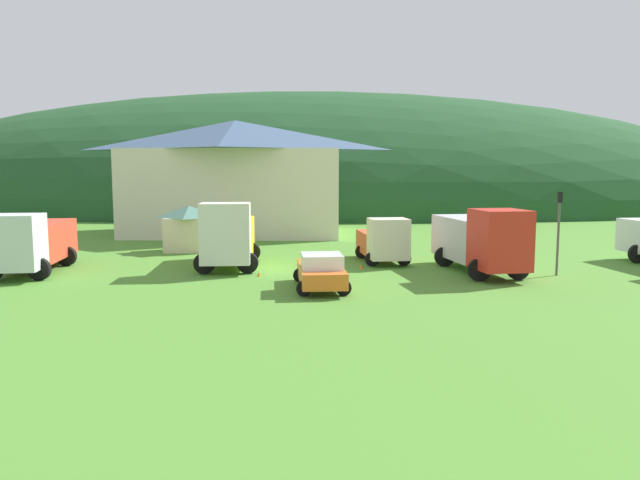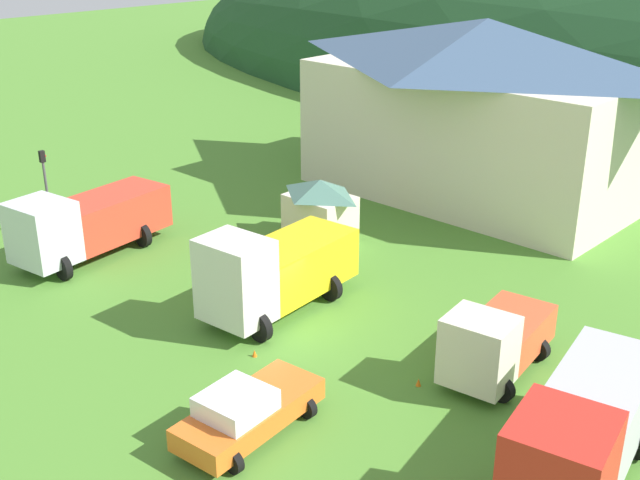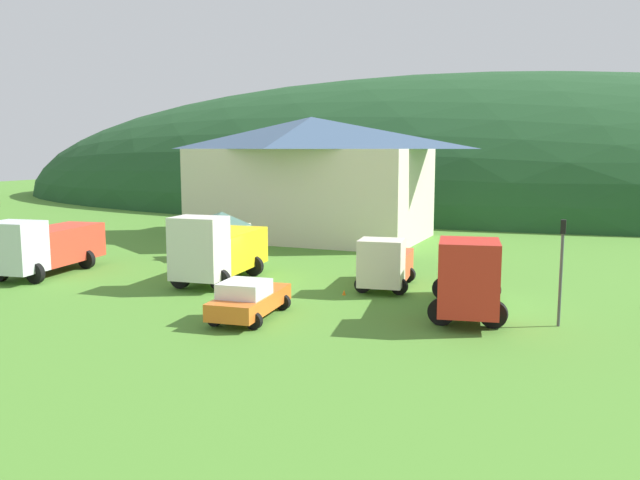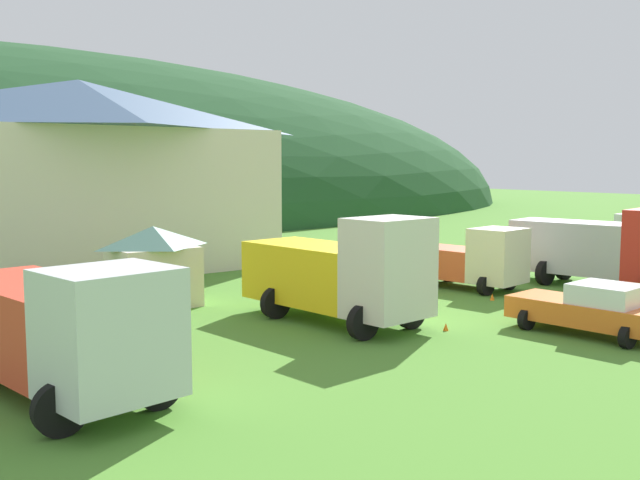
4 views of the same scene
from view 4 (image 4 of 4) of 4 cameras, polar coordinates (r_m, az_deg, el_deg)
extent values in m
plane|color=#4C842D|center=(24.82, 4.86, -6.46)|extent=(200.00, 200.00, 0.00)
cube|color=beige|center=(38.63, -18.06, 3.00)|extent=(17.11, 10.48, 6.99)
pyramid|color=#3D5675|center=(38.68, -18.30, 10.00)|extent=(18.48, 11.32, 2.45)
cube|color=beige|center=(27.99, -12.82, -2.82)|extent=(2.98, 2.25, 2.24)
pyramid|color=#4C7A6B|center=(27.80, -12.90, 0.25)|extent=(3.22, 2.43, 0.78)
cube|color=silver|center=(15.75, -16.12, -6.98)|extent=(2.81, 2.52, 2.69)
cube|color=black|center=(15.54, -15.98, -4.93)|extent=(1.58, 1.92, 0.86)
cube|color=red|center=(19.07, -21.58, -5.96)|extent=(3.22, 5.50, 2.00)
cylinder|color=black|center=(16.65, -12.58, -10.96)|extent=(1.10, 0.30, 1.10)
cylinder|color=black|center=(15.62, -19.61, -12.33)|extent=(1.10, 0.30, 1.10)
cylinder|color=black|center=(20.43, -19.49, -7.97)|extent=(1.10, 0.30, 1.10)
cube|color=silver|center=(22.87, 5.35, -2.17)|extent=(2.70, 2.17, 3.12)
cube|color=black|center=(22.71, 5.55, -0.48)|extent=(1.49, 1.67, 1.00)
cube|color=yellow|center=(25.35, -0.48, -2.59)|extent=(2.98, 5.17, 2.01)
cylinder|color=black|center=(23.97, 7.11, -5.59)|extent=(1.10, 0.30, 1.10)
cylinder|color=black|center=(22.34, 3.39, -6.42)|extent=(1.10, 0.30, 1.10)
cylinder|color=black|center=(26.81, 0.22, -4.30)|extent=(1.10, 0.30, 1.10)
cylinder|color=black|center=(25.36, -3.48, -4.91)|extent=(1.10, 0.30, 1.10)
cube|color=beige|center=(31.04, 13.72, -1.20)|extent=(2.35, 2.09, 2.27)
cube|color=black|center=(30.94, 13.89, -0.30)|extent=(1.33, 1.60, 0.73)
cube|color=#DB512D|center=(32.49, 9.77, -1.68)|extent=(2.56, 3.63, 1.27)
cylinder|color=black|center=(31.98, 14.50, -3.06)|extent=(0.80, 0.30, 0.80)
cylinder|color=black|center=(30.44, 12.79, -3.48)|extent=(0.80, 0.30, 0.80)
cylinder|color=black|center=(33.61, 9.92, -2.52)|extent=(0.80, 0.30, 0.80)
cylinder|color=black|center=(32.15, 8.09, -2.88)|extent=(0.80, 0.30, 0.80)
cube|color=#B2B2B7|center=(34.08, 19.07, -0.49)|extent=(3.22, 5.32, 2.24)
cylinder|color=black|center=(35.42, 18.52, -2.06)|extent=(1.10, 0.30, 1.10)
cylinder|color=black|center=(33.59, 17.17, -2.45)|extent=(1.10, 0.30, 1.10)
cube|color=orange|center=(24.51, 20.18, -5.33)|extent=(2.43, 5.00, 0.70)
cube|color=silver|center=(24.15, 21.47, -3.96)|extent=(1.97, 2.10, 0.62)
cylinder|color=black|center=(23.16, 22.86, -6.98)|extent=(0.68, 0.24, 0.68)
cylinder|color=black|center=(26.05, 17.73, -5.37)|extent=(0.68, 0.24, 0.68)
cylinder|color=black|center=(24.61, 15.82, -5.98)|extent=(0.68, 0.24, 0.68)
cone|color=orange|center=(29.47, 13.29, -4.60)|extent=(0.36, 0.36, 0.53)
cone|color=orange|center=(23.96, 9.78, -6.99)|extent=(0.36, 0.36, 0.50)
camera|label=1|loc=(25.32, 86.87, 0.28)|focal=33.92mm
camera|label=2|loc=(36.46, 53.95, 17.80)|focal=44.15mm
camera|label=3|loc=(35.26, 70.72, 4.73)|focal=36.85mm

